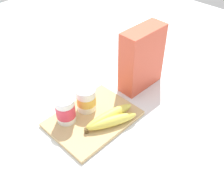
% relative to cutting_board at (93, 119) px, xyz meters
% --- Properties ---
extents(ground_plane, '(2.40, 2.40, 0.00)m').
position_rel_cutting_board_xyz_m(ground_plane, '(0.00, 0.00, -0.01)').
color(ground_plane, white).
extents(cutting_board, '(0.29, 0.22, 0.01)m').
position_rel_cutting_board_xyz_m(cutting_board, '(0.00, 0.00, 0.00)').
color(cutting_board, tan).
rests_on(cutting_board, ground_plane).
extents(cereal_box, '(0.18, 0.08, 0.24)m').
position_rel_cutting_board_xyz_m(cereal_box, '(0.27, 0.01, 0.11)').
color(cereal_box, '#D85138').
rests_on(cereal_box, ground_plane).
extents(yogurt_cup_front, '(0.07, 0.07, 0.09)m').
position_rel_cutting_board_xyz_m(yogurt_cup_front, '(-0.07, 0.05, 0.05)').
color(yogurt_cup_front, white).
rests_on(yogurt_cup_front, cutting_board).
extents(yogurt_cup_back, '(0.07, 0.07, 0.09)m').
position_rel_cutting_board_xyz_m(yogurt_cup_back, '(0.02, 0.05, 0.05)').
color(yogurt_cup_back, white).
rests_on(yogurt_cup_back, cutting_board).
extents(banana_bunch, '(0.19, 0.10, 0.04)m').
position_rel_cutting_board_xyz_m(banana_bunch, '(0.02, -0.06, 0.03)').
color(banana_bunch, '#DFCD4F').
rests_on(banana_bunch, cutting_board).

